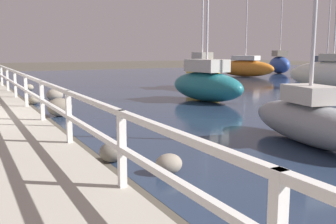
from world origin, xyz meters
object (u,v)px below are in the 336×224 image
sailboat_navy (326,69)px  sailboat_white (332,74)px  sailboat_gray (309,119)px  sailboat_teal (206,84)px  sailboat_yellow (202,73)px  sailboat_orange (245,67)px  sailboat_blue (279,64)px

sailboat_navy → sailboat_white: size_ratio=0.93×
sailboat_white → sailboat_gray: size_ratio=1.12×
sailboat_white → sailboat_teal: bearing=166.2°
sailboat_navy → sailboat_yellow: size_ratio=1.06×
sailboat_orange → sailboat_gray: bearing=-145.0°
sailboat_teal → sailboat_blue: size_ratio=0.96×
sailboat_yellow → sailboat_white: sailboat_white is taller
sailboat_white → sailboat_navy: bearing=22.3°
sailboat_gray → sailboat_orange: 23.29m
sailboat_navy → sailboat_gray: size_ratio=1.04×
sailboat_white → sailboat_teal: sailboat_white is taller
sailboat_white → sailboat_teal: (-8.70, -1.01, -0.11)m
sailboat_yellow → sailboat_gray: size_ratio=0.99×
sailboat_white → sailboat_gray: sailboat_white is taller
sailboat_yellow → sailboat_teal: bearing=-110.8°
sailboat_white → sailboat_blue: sailboat_blue is taller
sailboat_orange → sailboat_white: bearing=-123.7°
sailboat_teal → sailboat_orange: size_ratio=1.02×
sailboat_yellow → sailboat_teal: (-2.64, -4.51, -0.13)m
sailboat_teal → sailboat_blue: bearing=31.2°
sailboat_navy → sailboat_white: 8.75m
sailboat_yellow → sailboat_teal: size_ratio=0.91×
sailboat_teal → sailboat_orange: bearing=38.0°
sailboat_white → sailboat_teal: size_ratio=1.04×
sailboat_yellow → sailboat_gray: sailboat_gray is taller
sailboat_blue → sailboat_orange: size_ratio=1.06×
sailboat_orange → sailboat_yellow: bearing=-160.4°
sailboat_blue → sailboat_orange: bearing=-138.7°
sailboat_navy → sailboat_teal: 16.64m
sailboat_white → sailboat_teal: 8.75m
sailboat_gray → sailboat_navy: bearing=51.1°
sailboat_white → sailboat_orange: bearing=55.9°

